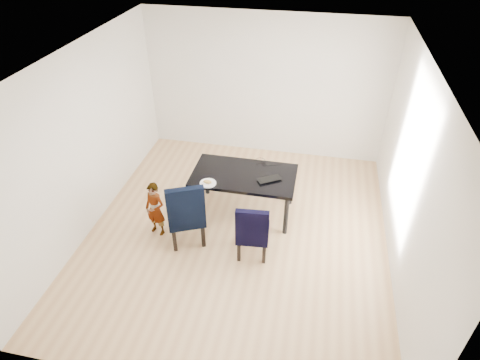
% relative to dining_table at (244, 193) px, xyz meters
% --- Properties ---
extents(floor, '(4.50, 5.00, 0.01)m').
position_rel_dining_table_xyz_m(floor, '(0.00, -0.50, -0.38)').
color(floor, tan).
rests_on(floor, ground).
extents(ceiling, '(4.50, 5.00, 0.01)m').
position_rel_dining_table_xyz_m(ceiling, '(0.00, -0.50, 2.33)').
color(ceiling, white).
rests_on(ceiling, wall_back).
extents(wall_back, '(4.50, 0.01, 2.70)m').
position_rel_dining_table_xyz_m(wall_back, '(0.00, 2.00, 0.98)').
color(wall_back, white).
rests_on(wall_back, ground).
extents(wall_front, '(4.50, 0.01, 2.70)m').
position_rel_dining_table_xyz_m(wall_front, '(0.00, -3.00, 0.98)').
color(wall_front, white).
rests_on(wall_front, ground).
extents(wall_left, '(0.01, 5.00, 2.70)m').
position_rel_dining_table_xyz_m(wall_left, '(-2.25, -0.50, 0.98)').
color(wall_left, silver).
rests_on(wall_left, ground).
extents(wall_right, '(0.01, 5.00, 2.70)m').
position_rel_dining_table_xyz_m(wall_right, '(2.25, -0.50, 0.98)').
color(wall_right, beige).
rests_on(wall_right, ground).
extents(dining_table, '(1.60, 0.90, 0.75)m').
position_rel_dining_table_xyz_m(dining_table, '(0.00, 0.00, 0.00)').
color(dining_table, black).
rests_on(dining_table, floor).
extents(chair_left, '(0.71, 0.72, 1.10)m').
position_rel_dining_table_xyz_m(chair_left, '(-0.71, -0.78, 0.17)').
color(chair_left, black).
rests_on(chair_left, floor).
extents(chair_right, '(0.49, 0.50, 0.93)m').
position_rel_dining_table_xyz_m(chair_right, '(0.30, -0.87, 0.09)').
color(chair_right, black).
rests_on(chair_right, floor).
extents(child, '(0.38, 0.30, 0.90)m').
position_rel_dining_table_xyz_m(child, '(-1.20, -0.75, 0.08)').
color(child, orange).
rests_on(child, floor).
extents(plate, '(0.28, 0.28, 0.01)m').
position_rel_dining_table_xyz_m(plate, '(-0.48, -0.35, 0.38)').
color(plate, white).
rests_on(plate, dining_table).
extents(sandwich, '(0.15, 0.11, 0.05)m').
position_rel_dining_table_xyz_m(sandwich, '(-0.48, -0.36, 0.42)').
color(sandwich, '#AC843D').
rests_on(sandwich, plate).
extents(laptop, '(0.44, 0.40, 0.03)m').
position_rel_dining_table_xyz_m(laptop, '(0.38, -0.03, 0.39)').
color(laptop, black).
rests_on(laptop, dining_table).
extents(cable_tangle, '(0.16, 0.16, 0.01)m').
position_rel_dining_table_xyz_m(cable_tangle, '(0.22, 0.32, 0.38)').
color(cable_tangle, black).
rests_on(cable_tangle, dining_table).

